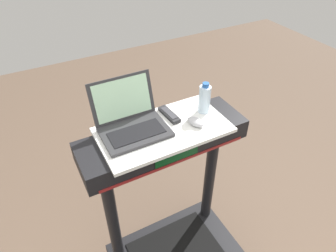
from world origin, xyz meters
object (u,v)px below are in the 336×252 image
Objects in this scene: laptop at (131,121)px; water_bottle at (205,99)px; tv_remote at (169,114)px; computer_mouse at (196,122)px.

water_bottle is (0.41, -0.04, 0.03)m from laptop.
water_bottle is 1.08× the size of tv_remote.
laptop is 0.41m from water_bottle.
tv_remote is (0.22, 0.00, -0.04)m from laptop.
laptop is at bearing -178.96° from tv_remote.
laptop is 1.87× the size of water_bottle.
water_bottle reaches higher than computer_mouse.
computer_mouse is 0.14m from water_bottle.
computer_mouse reaches higher than tv_remote.
computer_mouse is 0.57× the size of water_bottle.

